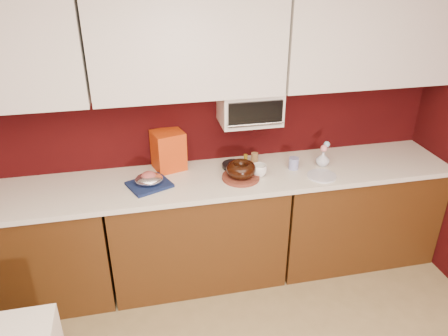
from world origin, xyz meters
TOP-DOWN VIEW (x-y plane):
  - wall_back at (0.00, 2.25)m, footprint 4.00×0.02m
  - base_cabinet_left at (-1.33, 1.94)m, footprint 1.31×0.58m
  - base_cabinet_center at (0.00, 1.94)m, footprint 1.31×0.58m
  - base_cabinet_right at (1.33, 1.94)m, footprint 1.31×0.58m
  - countertop at (0.00, 1.94)m, footprint 4.00×0.62m
  - upper_cabinet_center at (0.00, 2.08)m, footprint 1.31×0.33m
  - upper_cabinet_right at (1.33, 2.08)m, footprint 1.31×0.33m
  - toaster_oven at (0.45, 2.10)m, footprint 0.45×0.30m
  - toaster_oven_door at (0.45, 1.94)m, footprint 0.40×0.02m
  - toaster_oven_handle at (0.45, 1.93)m, footprint 0.42×0.02m
  - cake_base at (0.33, 1.87)m, footprint 0.28×0.28m
  - bundt_cake at (0.33, 1.87)m, footprint 0.26×0.26m
  - navy_towel at (-0.34, 1.91)m, footprint 0.35×0.33m
  - foil_ham_nest at (-0.34, 1.91)m, footprint 0.20×0.17m
  - roasted_ham at (-0.34, 1.91)m, footprint 0.12×0.10m
  - pandoro_box at (-0.17, 2.16)m, footprint 0.27×0.25m
  - dark_pan at (0.32, 2.07)m, footprint 0.18×0.18m
  - coffee_mug at (0.48, 1.89)m, footprint 0.14×0.14m
  - blue_jar at (0.77, 1.95)m, footprint 0.10×0.10m
  - flower_vase at (1.01, 1.95)m, footprint 0.11×0.11m
  - flower_pink at (1.01, 1.95)m, footprint 0.05×0.05m
  - flower_blue at (1.04, 1.97)m, footprint 0.05×0.05m
  - china_plate at (0.93, 1.78)m, footprint 0.23×0.23m
  - amber_bottle at (0.42, 2.09)m, footprint 0.03×0.03m
  - paper_cup at (0.50, 2.12)m, footprint 0.06×0.06m

SIDE VIEW (x-z plane):
  - base_cabinet_left at x=-1.33m, z-range 0.00..0.86m
  - base_cabinet_center at x=0.00m, z-range 0.00..0.86m
  - base_cabinet_right at x=1.33m, z-range 0.00..0.86m
  - countertop at x=0.00m, z-range 0.86..0.90m
  - china_plate at x=0.93m, z-range 0.90..0.91m
  - navy_towel at x=-0.34m, z-range 0.90..0.92m
  - cake_base at x=0.33m, z-range 0.90..0.93m
  - dark_pan at x=0.32m, z-range 0.90..0.93m
  - paper_cup at x=0.50m, z-range 0.90..0.98m
  - amber_bottle at x=0.42m, z-range 0.90..0.99m
  - blue_jar at x=0.77m, z-range 0.90..0.99m
  - foil_ham_nest at x=-0.34m, z-range 0.92..0.99m
  - coffee_mug at x=0.48m, z-range 0.90..1.01m
  - flower_vase at x=1.01m, z-range 0.90..1.03m
  - roasted_ham at x=-0.34m, z-range 0.95..1.01m
  - bundt_cake at x=0.33m, z-range 0.94..1.02m
  - flower_pink at x=1.01m, z-range 1.02..1.07m
  - pandoro_box at x=-0.17m, z-range 0.90..1.20m
  - flower_blue at x=1.04m, z-range 1.05..1.09m
  - wall_back at x=0.00m, z-range 0.00..2.50m
  - toaster_oven_handle at x=0.45m, z-range 1.29..1.31m
  - toaster_oven at x=0.45m, z-range 1.25..1.50m
  - toaster_oven_door at x=0.45m, z-range 1.28..1.47m
  - upper_cabinet_center at x=0.00m, z-range 1.50..2.20m
  - upper_cabinet_right at x=1.33m, z-range 1.50..2.20m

